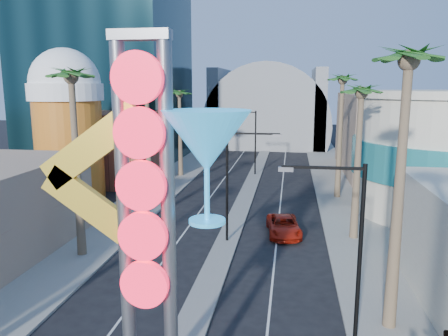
% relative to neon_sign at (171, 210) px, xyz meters
% --- Properties ---
extents(sidewalk_west, '(5.00, 100.00, 0.15)m').
position_rel_neon_sign_xyz_m(sidewalk_west, '(-10.32, 32.04, -7.23)').
color(sidewalk_west, gray).
rests_on(sidewalk_west, ground).
extents(sidewalk_east, '(5.00, 100.00, 0.15)m').
position_rel_neon_sign_xyz_m(sidewalk_east, '(8.68, 32.04, -7.23)').
color(sidewalk_east, gray).
rests_on(sidewalk_east, ground).
extents(median, '(1.60, 84.00, 0.15)m').
position_rel_neon_sign_xyz_m(median, '(-0.82, 35.04, -7.23)').
color(median, gray).
rests_on(median, ground).
extents(brick_filler_west, '(10.00, 10.00, 8.00)m').
position_rel_neon_sign_xyz_m(brick_filler_west, '(-16.82, 35.04, -3.31)').
color(brick_filler_west, brown).
rests_on(brick_filler_west, ground).
extents(filler_east, '(10.00, 20.00, 10.00)m').
position_rel_neon_sign_xyz_m(filler_east, '(15.18, 45.04, -2.31)').
color(filler_east, tan).
rests_on(filler_east, ground).
extents(beer_mug, '(7.00, 7.00, 14.50)m').
position_rel_neon_sign_xyz_m(beer_mug, '(-17.82, 27.04, 0.54)').
color(beer_mug, '#CC6A1B').
rests_on(beer_mug, ground).
extents(canopy, '(22.00, 16.00, 22.00)m').
position_rel_neon_sign_xyz_m(canopy, '(-0.82, 69.04, -3.00)').
color(canopy, slate).
rests_on(canopy, ground).
extents(neon_sign, '(6.53, 2.60, 12.55)m').
position_rel_neon_sign_xyz_m(neon_sign, '(0.00, 0.00, 0.00)').
color(neon_sign, gray).
rests_on(neon_sign, ground).
extents(streetlight_0, '(3.79, 0.25, 8.00)m').
position_rel_neon_sign_xyz_m(streetlight_0, '(-0.27, 17.04, -2.43)').
color(streetlight_0, black).
rests_on(streetlight_0, ground).
extents(streetlight_1, '(3.79, 0.25, 8.00)m').
position_rel_neon_sign_xyz_m(streetlight_1, '(-1.36, 41.04, -2.43)').
color(streetlight_1, black).
rests_on(streetlight_1, ground).
extents(streetlight_2, '(3.45, 0.25, 8.00)m').
position_rel_neon_sign_xyz_m(streetlight_2, '(5.91, 5.04, -2.47)').
color(streetlight_2, black).
rests_on(streetlight_2, ground).
extents(palm_1, '(2.40, 2.40, 12.70)m').
position_rel_neon_sign_xyz_m(palm_1, '(-9.82, 13.04, 3.52)').
color(palm_1, brown).
rests_on(palm_1, ground).
extents(palm_2, '(2.40, 2.40, 11.20)m').
position_rel_neon_sign_xyz_m(palm_2, '(-9.82, 27.04, 2.17)').
color(palm_2, brown).
rests_on(palm_2, ground).
extents(palm_3, '(2.40, 2.40, 11.20)m').
position_rel_neon_sign_xyz_m(palm_3, '(-9.82, 39.04, 2.17)').
color(palm_3, brown).
rests_on(palm_3, ground).
extents(palm_5, '(2.40, 2.40, 13.20)m').
position_rel_neon_sign_xyz_m(palm_5, '(8.18, 7.04, 3.96)').
color(palm_5, brown).
rests_on(palm_5, ground).
extents(palm_6, '(2.40, 2.40, 11.70)m').
position_rel_neon_sign_xyz_m(palm_6, '(8.18, 19.04, 2.62)').
color(palm_6, brown).
rests_on(palm_6, ground).
extents(palm_7, '(2.40, 2.40, 12.70)m').
position_rel_neon_sign_xyz_m(palm_7, '(8.18, 31.04, 3.52)').
color(palm_7, brown).
rests_on(palm_7, ground).
extents(red_pickup, '(2.93, 5.24, 1.38)m').
position_rel_neon_sign_xyz_m(red_pickup, '(3.15, 19.23, -6.61)').
color(red_pickup, '#B81E0E').
rests_on(red_pickup, ground).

